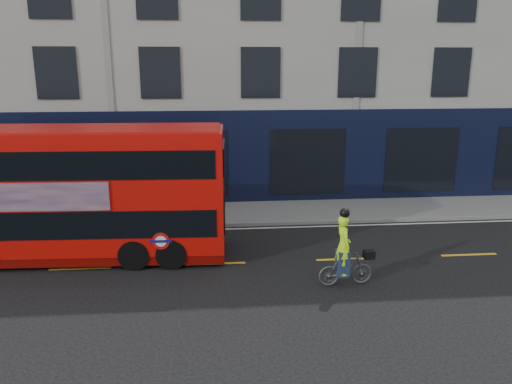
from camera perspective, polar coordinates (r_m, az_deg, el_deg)
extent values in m
plane|color=black|center=(14.46, -20.90, -10.52)|extent=(120.00, 120.00, 0.00)
cube|color=slate|center=(20.35, -16.16, -2.68)|extent=(60.00, 3.00, 0.12)
cube|color=gray|center=(18.95, -16.99, -4.00)|extent=(60.00, 0.12, 0.13)
cube|color=#A8A79E|center=(25.94, -14.64, 17.68)|extent=(50.00, 10.00, 15.00)
cube|color=black|center=(21.31, -15.80, 3.49)|extent=(50.00, 0.08, 4.00)
cube|color=silver|center=(18.69, -17.15, -4.47)|extent=(58.00, 0.10, 0.01)
cube|color=red|center=(16.15, -21.75, 0.30)|extent=(10.08, 2.66, 3.59)
cube|color=#680604|center=(16.70, -21.13, -6.13)|extent=(10.07, 2.61, 0.27)
cube|color=black|center=(16.35, -21.49, -2.40)|extent=(9.68, 2.68, 0.82)
cube|color=black|center=(15.96, -22.06, 3.55)|extent=(9.68, 2.68, 0.82)
cube|color=#AB100B|center=(15.83, -22.36, 6.68)|extent=(9.87, 2.56, 0.07)
cube|color=black|center=(15.49, -3.60, -2.29)|extent=(0.12, 2.04, 0.82)
cube|color=black|center=(15.08, -3.70, 4.00)|extent=(0.12, 2.04, 0.82)
cube|color=tan|center=(15.41, -26.32, -0.57)|extent=(5.45, 0.25, 0.82)
cylinder|color=red|center=(14.69, -10.83, -5.54)|extent=(0.51, 0.04, 0.51)
cylinder|color=white|center=(14.68, -10.83, -5.55)|extent=(0.33, 0.03, 0.33)
cube|color=#0C1459|center=(14.68, -10.83, -5.56)|extent=(0.64, 0.04, 0.08)
cylinder|color=black|center=(15.89, -9.22, -5.64)|extent=(1.00, 2.36, 0.91)
cylinder|color=black|center=(16.05, -13.11, -5.63)|extent=(1.00, 2.36, 0.91)
imported|color=#4D5153|center=(13.90, 10.22, -8.69)|extent=(1.56, 0.55, 0.92)
imported|color=#ACF113|center=(13.61, 9.95, -5.99)|extent=(0.43, 0.62, 1.63)
cube|color=black|center=(13.98, 12.79, -6.99)|extent=(0.30, 0.24, 0.22)
cube|color=navy|center=(13.79, 9.86, -7.97)|extent=(0.33, 0.41, 0.71)
sphere|color=black|center=(13.32, 10.12, -2.38)|extent=(0.26, 0.26, 0.26)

